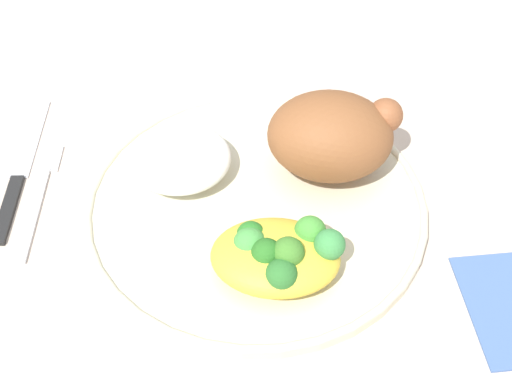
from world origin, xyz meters
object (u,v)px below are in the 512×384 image
(mac_cheese_with_broccoli, at_px, (277,254))
(roasted_chicken, at_px, (332,135))
(plate, at_px, (256,205))
(rice_pile, at_px, (180,158))
(knife, at_px, (17,177))
(fork, at_px, (39,192))

(mac_cheese_with_broccoli, bearing_deg, roasted_chicken, 70.78)
(plate, bearing_deg, rice_pile, 156.25)
(plate, bearing_deg, knife, 174.18)
(plate, bearing_deg, mac_cheese_with_broccoli, -73.44)
(roasted_chicken, relative_size, rice_pile, 1.28)
(plate, xyz_separation_m, fork, (-0.20, 0.01, -0.00))
(rice_pile, height_order, mac_cheese_with_broccoli, mac_cheese_with_broccoli)
(plate, height_order, mac_cheese_with_broccoli, mac_cheese_with_broccoli)
(mac_cheese_with_broccoli, bearing_deg, knife, 158.51)
(roasted_chicken, distance_m, rice_pile, 0.14)
(plate, bearing_deg, roasted_chicken, 35.81)
(mac_cheese_with_broccoli, relative_size, fork, 0.74)
(plate, height_order, knife, plate)
(roasted_chicken, height_order, fork, roasted_chicken)
(fork, bearing_deg, plate, -1.83)
(fork, bearing_deg, mac_cheese_with_broccoli, -20.04)
(mac_cheese_with_broccoli, distance_m, fork, 0.24)
(roasted_chicken, relative_size, mac_cheese_with_broccoli, 1.12)
(mac_cheese_with_broccoli, relative_size, knife, 0.55)
(rice_pile, relative_size, mac_cheese_with_broccoli, 0.87)
(rice_pile, distance_m, mac_cheese_with_broccoli, 0.14)
(plate, bearing_deg, fork, 178.17)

